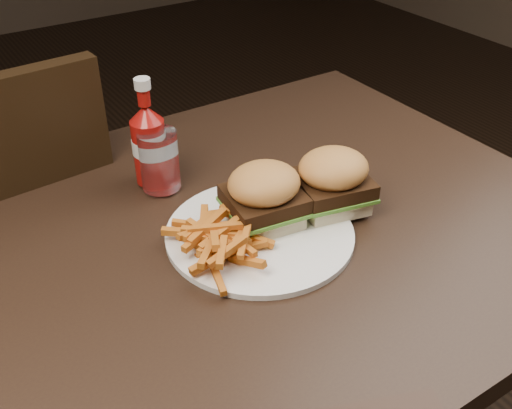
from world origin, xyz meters
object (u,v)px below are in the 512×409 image
ketchup_bottle (150,151)px  tumbler (159,160)px  dining_table (191,257)px  plate (260,233)px

ketchup_bottle → tumbler: bearing=-82.6°
dining_table → ketchup_bottle: 0.20m
plate → ketchup_bottle: ketchup_bottle is taller
plate → ketchup_bottle: size_ratio=2.55×
plate → dining_table: bearing=160.9°
dining_table → tumbler: 0.18m
ketchup_bottle → dining_table: bearing=-99.2°
dining_table → plate: plate is taller
dining_table → tumbler: tumbler is taller
plate → tumbler: tumbler is taller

